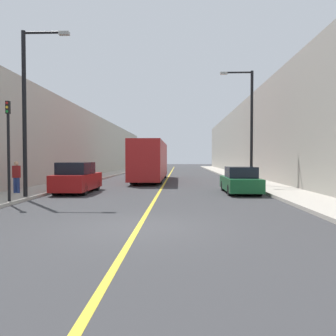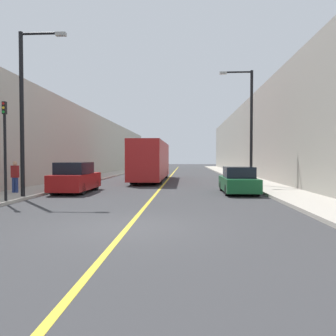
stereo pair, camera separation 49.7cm
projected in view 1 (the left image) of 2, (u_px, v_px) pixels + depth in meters
The scene contains 13 objects.
ground_plane at pixel (138, 228), 9.61m from camera, with size 200.00×200.00×0.00m, color #38383A.
sidewalk_left at pixel (109, 174), 39.83m from camera, with size 2.60×72.00×0.15m, color #B2AA9E.
sidewalk_right at pixel (230, 174), 39.32m from camera, with size 2.60×72.00×0.15m, color #B2AA9E.
building_row_left at pixel (82, 145), 39.84m from camera, with size 4.00×72.00×7.15m, color #B7B2A3.
building_row_right at pixel (258, 139), 39.07m from camera, with size 4.00×72.00×8.69m, color gray.
road_center_line at pixel (169, 175), 39.58m from camera, with size 0.16×72.00×0.01m, color gold.
bus at pixel (151, 160), 29.33m from camera, with size 2.47×12.49×3.45m.
parked_suv_left at pixel (77, 179), 19.25m from camera, with size 1.86×4.45×1.80m.
car_right_near at pixel (240, 181), 19.00m from camera, with size 1.81×4.38×1.54m.
street_lamp_left at pixel (28, 104), 15.88m from camera, with size 2.35×0.24×8.04m.
street_lamp_right at pixel (249, 121), 23.22m from camera, with size 2.35×0.24×8.05m.
traffic_light at pixel (9, 147), 14.24m from camera, with size 0.16×0.18×4.36m.
pedestrian at pixel (16, 176), 17.70m from camera, with size 0.38×0.24×1.72m.
Camera 1 is at (1.21, -9.52, 2.05)m, focal length 35.00 mm.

